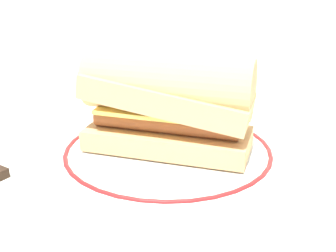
% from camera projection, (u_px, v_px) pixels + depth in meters
% --- Properties ---
extents(ground_plane, '(1.50, 1.50, 0.00)m').
position_uv_depth(ground_plane, '(144.00, 168.00, 0.54)').
color(ground_plane, white).
extents(plate, '(0.29, 0.29, 0.01)m').
position_uv_depth(plate, '(168.00, 152.00, 0.56)').
color(plate, white).
rests_on(plate, ground_plane).
extents(sausage_sandwich, '(0.22, 0.11, 0.12)m').
position_uv_depth(sausage_sandwich, '(168.00, 101.00, 0.54)').
color(sausage_sandwich, '#E0AD6E').
rests_on(sausage_sandwich, plate).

